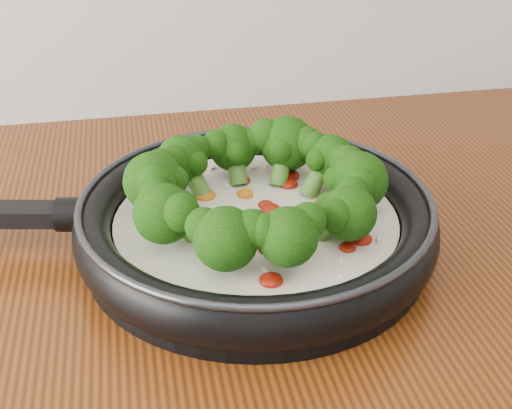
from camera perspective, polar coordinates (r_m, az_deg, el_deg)
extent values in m
cylinder|color=black|center=(0.66, 0.00, -3.27)|extent=(0.40, 0.40, 0.01)
torus|color=black|center=(0.65, 0.00, -1.34)|extent=(0.42, 0.42, 0.04)
torus|color=#2D2D33|center=(0.64, 0.00, 0.50)|extent=(0.41, 0.41, 0.01)
cylinder|color=black|center=(0.67, -15.46, -0.84)|extent=(0.04, 0.04, 0.03)
cylinder|color=silver|center=(0.65, 0.00, -1.91)|extent=(0.33, 0.33, 0.02)
ellipsoid|color=maroon|center=(0.60, 1.10, -3.83)|extent=(0.02, 0.02, 0.01)
ellipsoid|color=maroon|center=(0.62, -4.33, -2.58)|extent=(0.03, 0.03, 0.01)
ellipsoid|color=#CC6D0D|center=(0.62, -3.70, -2.70)|extent=(0.02, 0.02, 0.01)
ellipsoid|color=maroon|center=(0.71, -1.17, 2.07)|extent=(0.02, 0.02, 0.01)
ellipsoid|color=maroon|center=(0.66, 0.85, -0.05)|extent=(0.02, 0.02, 0.01)
ellipsoid|color=#CC6D0D|center=(0.68, -4.41, 0.78)|extent=(0.03, 0.03, 0.01)
ellipsoid|color=maroon|center=(0.56, 1.30, -6.58)|extent=(0.03, 0.03, 0.01)
ellipsoid|color=maroon|center=(0.72, 2.78, 2.48)|extent=(0.03, 0.03, 0.01)
ellipsoid|color=#CC6D0D|center=(0.67, 5.76, -0.09)|extent=(0.03, 0.03, 0.01)
ellipsoid|color=maroon|center=(0.62, 9.04, -2.96)|extent=(0.02, 0.02, 0.01)
ellipsoid|color=maroon|center=(0.63, -4.75, -2.15)|extent=(0.02, 0.02, 0.01)
ellipsoid|color=#CC6D0D|center=(0.61, 2.49, -2.80)|extent=(0.03, 0.03, 0.01)
ellipsoid|color=maroon|center=(0.60, 7.92, -3.69)|extent=(0.02, 0.02, 0.01)
ellipsoid|color=maroon|center=(0.66, 1.26, -0.41)|extent=(0.02, 0.02, 0.01)
ellipsoid|color=#CC6D0D|center=(0.61, 0.16, -3.02)|extent=(0.03, 0.03, 0.01)
ellipsoid|color=maroon|center=(0.63, -8.03, -2.39)|extent=(0.03, 0.03, 0.01)
ellipsoid|color=maroon|center=(0.70, 8.50, 1.10)|extent=(0.02, 0.02, 0.01)
ellipsoid|color=#CC6D0D|center=(0.65, -9.27, -0.98)|extent=(0.03, 0.03, 0.01)
ellipsoid|color=maroon|center=(0.70, 2.83, 1.76)|extent=(0.03, 0.03, 0.01)
ellipsoid|color=maroon|center=(0.71, -6.18, 2.06)|extent=(0.02, 0.02, 0.01)
ellipsoid|color=#CC6D0D|center=(0.68, -0.94, 0.91)|extent=(0.02, 0.02, 0.01)
ellipsoid|color=maroon|center=(0.62, -0.31, -2.47)|extent=(0.02, 0.02, 0.01)
ellipsoid|color=white|center=(0.65, 3.04, -0.92)|extent=(0.01, 0.00, 0.00)
ellipsoid|color=white|center=(0.56, 0.99, -6.38)|extent=(0.01, 0.01, 0.00)
ellipsoid|color=white|center=(0.72, 1.77, 2.29)|extent=(0.01, 0.01, 0.00)
ellipsoid|color=white|center=(0.64, -0.08, -1.07)|extent=(0.01, 0.01, 0.00)
ellipsoid|color=white|center=(0.74, 0.89, 3.30)|extent=(0.01, 0.01, 0.00)
ellipsoid|color=white|center=(0.59, 2.03, -4.24)|extent=(0.01, 0.00, 0.00)
ellipsoid|color=white|center=(0.67, 6.82, 0.21)|extent=(0.01, 0.01, 0.00)
ellipsoid|color=white|center=(0.64, 3.78, -1.48)|extent=(0.01, 0.01, 0.00)
ellipsoid|color=white|center=(0.74, 5.33, 2.94)|extent=(0.01, 0.01, 0.00)
ellipsoid|color=white|center=(0.74, -3.77, 3.19)|extent=(0.01, 0.01, 0.00)
ellipsoid|color=white|center=(0.57, 0.84, -5.72)|extent=(0.01, 0.01, 0.00)
ellipsoid|color=white|center=(0.63, 5.86, -1.87)|extent=(0.01, 0.01, 0.00)
ellipsoid|color=white|center=(0.75, -4.42, 3.30)|extent=(0.01, 0.01, 0.00)
ellipsoid|color=white|center=(0.62, 0.19, -2.74)|extent=(0.01, 0.01, 0.00)
ellipsoid|color=white|center=(0.64, -0.03, -1.14)|extent=(0.01, 0.01, 0.00)
ellipsoid|color=white|center=(0.70, -2.56, 1.63)|extent=(0.01, 0.01, 0.00)
ellipsoid|color=white|center=(0.59, 7.38, -4.82)|extent=(0.01, 0.01, 0.00)
ellipsoid|color=white|center=(0.64, -6.76, -1.70)|extent=(0.01, 0.01, 0.00)
ellipsoid|color=white|center=(0.62, -8.82, -2.58)|extent=(0.01, 0.01, 0.00)
ellipsoid|color=white|center=(0.57, 7.33, -6.17)|extent=(0.01, 0.01, 0.00)
ellipsoid|color=white|center=(0.63, 1.36, -2.06)|extent=(0.01, 0.01, 0.00)
ellipsoid|color=white|center=(0.74, -0.11, 3.16)|extent=(0.01, 0.01, 0.00)
ellipsoid|color=white|center=(0.68, -0.09, 0.81)|extent=(0.01, 0.01, 0.00)
ellipsoid|color=white|center=(0.62, 10.57, -2.91)|extent=(0.01, 0.01, 0.00)
ellipsoid|color=white|center=(0.62, 1.25, -2.24)|extent=(0.01, 0.01, 0.00)
cylinder|color=#4F822A|center=(0.65, 6.95, 0.41)|extent=(0.04, 0.02, 0.04)
sphere|color=black|center=(0.64, 8.82, 2.02)|extent=(0.07, 0.07, 0.06)
sphere|color=black|center=(0.66, 7.94, 3.55)|extent=(0.04, 0.04, 0.04)
sphere|color=black|center=(0.62, 8.87, 1.61)|extent=(0.04, 0.04, 0.03)
sphere|color=black|center=(0.64, 7.12, 2.14)|extent=(0.03, 0.03, 0.03)
cylinder|color=#4F822A|center=(0.68, 5.20, 2.17)|extent=(0.04, 0.03, 0.04)
sphere|color=black|center=(0.69, 6.50, 4.10)|extent=(0.06, 0.06, 0.05)
sphere|color=black|center=(0.69, 5.14, 5.12)|extent=(0.03, 0.03, 0.03)
sphere|color=black|center=(0.67, 7.31, 3.99)|extent=(0.03, 0.03, 0.03)
sphere|color=black|center=(0.67, 5.31, 3.84)|extent=(0.03, 0.03, 0.02)
cylinder|color=#4F822A|center=(0.70, 2.19, 3.17)|extent=(0.04, 0.04, 0.04)
sphere|color=black|center=(0.71, 2.73, 5.30)|extent=(0.07, 0.07, 0.06)
sphere|color=black|center=(0.71, 0.86, 5.99)|extent=(0.04, 0.04, 0.04)
sphere|color=black|center=(0.70, 4.38, 5.38)|extent=(0.04, 0.04, 0.03)
sphere|color=black|center=(0.70, 2.24, 4.84)|extent=(0.04, 0.04, 0.03)
cylinder|color=#4F822A|center=(0.71, -1.64, 3.02)|extent=(0.02, 0.04, 0.04)
sphere|color=black|center=(0.71, -2.01, 4.94)|extent=(0.06, 0.06, 0.05)
sphere|color=black|center=(0.70, -3.44, 5.19)|extent=(0.04, 0.04, 0.03)
sphere|color=black|center=(0.71, -0.42, 5.45)|extent=(0.04, 0.04, 0.03)
sphere|color=black|center=(0.70, -1.64, 4.46)|extent=(0.03, 0.03, 0.03)
cylinder|color=#4F822A|center=(0.68, -5.21, 2.03)|extent=(0.04, 0.04, 0.04)
sphere|color=black|center=(0.69, -6.47, 3.84)|extent=(0.06, 0.06, 0.05)
sphere|color=black|center=(0.67, -7.24, 3.79)|extent=(0.04, 0.04, 0.03)
sphere|color=black|center=(0.69, -5.15, 4.80)|extent=(0.04, 0.04, 0.03)
sphere|color=black|center=(0.67, -5.26, 3.58)|extent=(0.03, 0.03, 0.03)
cylinder|color=#4F822A|center=(0.65, -6.97, 0.36)|extent=(0.04, 0.03, 0.04)
sphere|color=black|center=(0.64, -8.85, 1.95)|extent=(0.07, 0.07, 0.06)
sphere|color=black|center=(0.62, -8.69, 1.71)|extent=(0.04, 0.04, 0.04)
sphere|color=black|center=(0.66, -8.17, 3.34)|extent=(0.04, 0.04, 0.03)
sphere|color=black|center=(0.64, -7.14, 2.09)|extent=(0.03, 0.03, 0.03)
cylinder|color=#4F822A|center=(0.60, -6.17, -1.89)|extent=(0.04, 0.03, 0.04)
sphere|color=black|center=(0.59, -7.99, -0.79)|extent=(0.06, 0.06, 0.05)
sphere|color=black|center=(0.57, -6.52, -0.71)|extent=(0.04, 0.04, 0.03)
sphere|color=black|center=(0.60, -8.58, 0.68)|extent=(0.04, 0.04, 0.03)
sphere|color=black|center=(0.59, -6.34, -0.07)|extent=(0.03, 0.03, 0.03)
cylinder|color=#4F822A|center=(0.58, -2.00, -3.58)|extent=(0.03, 0.04, 0.04)
sphere|color=black|center=(0.55, -2.62, -2.98)|extent=(0.07, 0.07, 0.06)
sphere|color=black|center=(0.54, -0.35, -2.16)|extent=(0.04, 0.04, 0.03)
sphere|color=black|center=(0.55, -4.55, -1.88)|extent=(0.04, 0.04, 0.03)
sphere|color=black|center=(0.56, -2.04, -1.77)|extent=(0.03, 0.03, 0.03)
cylinder|color=#4F822A|center=(0.57, 2.11, -3.49)|extent=(0.02, 0.04, 0.04)
sphere|color=black|center=(0.55, 2.79, -2.80)|extent=(0.06, 0.06, 0.05)
sphere|color=black|center=(0.55, 4.51, -1.40)|extent=(0.04, 0.04, 0.03)
sphere|color=black|center=(0.54, 0.73, -2.28)|extent=(0.04, 0.04, 0.03)
sphere|color=black|center=(0.56, 2.19, -1.58)|extent=(0.03, 0.03, 0.03)
cylinder|color=#4F822A|center=(0.61, 6.25, -1.81)|extent=(0.04, 0.04, 0.04)
sphere|color=black|center=(0.59, 8.03, -0.75)|extent=(0.06, 0.06, 0.05)
sphere|color=black|center=(0.60, 8.28, 0.89)|extent=(0.04, 0.04, 0.03)
sphere|color=black|center=(0.57, 6.88, -0.89)|extent=(0.03, 0.03, 0.03)
sphere|color=black|center=(0.60, 6.35, -0.07)|extent=(0.03, 0.03, 0.03)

